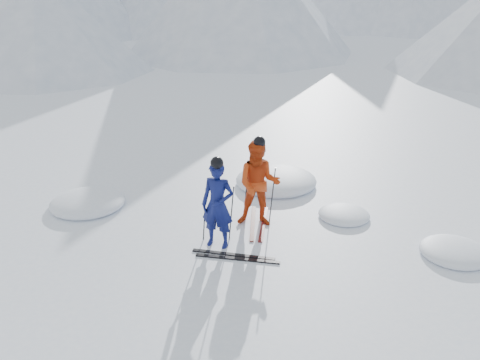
{
  "coord_description": "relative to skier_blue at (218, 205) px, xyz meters",
  "views": [
    {
      "loc": [
        -0.37,
        -9.63,
        5.33
      ],
      "look_at": [
        -1.36,
        0.5,
        1.1
      ],
      "focal_mm": 38.0,
      "sensor_mm": 36.0,
      "label": 1
    }
  ],
  "objects": [
    {
      "name": "pole_blue_left",
      "position": [
        -0.3,
        0.15,
        -0.31
      ],
      "size": [
        0.12,
        0.09,
        1.23
      ],
      "primitive_type": "cylinder",
      "rotation": [
        0.05,
        0.08,
        0.0
      ],
      "color": "black",
      "rests_on": "ground"
    },
    {
      "name": "pole_blue_right",
      "position": [
        0.25,
        0.25,
        -0.31
      ],
      "size": [
        0.12,
        0.07,
        1.23
      ],
      "primitive_type": "cylinder",
      "rotation": [
        -0.04,
        0.08,
        0.0
      ],
      "color": "black",
      "rests_on": "ground"
    },
    {
      "name": "skier_blue",
      "position": [
        0.0,
        0.0,
        0.0
      ],
      "size": [
        0.76,
        0.58,
        1.85
      ],
      "primitive_type": "imported",
      "rotation": [
        0.0,
        0.0,
        -0.22
      ],
      "color": "#0D1453",
      "rests_on": "ground"
    },
    {
      "name": "ski_worn_right",
      "position": [
        0.89,
        1.03,
        -0.91
      ],
      "size": [
        0.13,
        1.7,
        0.03
      ],
      "primitive_type": "cube",
      "rotation": [
        0.0,
        0.0,
        -0.03
      ],
      "color": "black",
      "rests_on": "ground"
    },
    {
      "name": "pole_red_right",
      "position": [
        1.07,
        1.18,
        -0.27
      ],
      "size": [
        0.13,
        0.09,
        1.31
      ],
      "primitive_type": "cylinder",
      "rotation": [
        -0.05,
        0.08,
        0.0
      ],
      "color": "black",
      "rests_on": "ground"
    },
    {
      "name": "skier_red",
      "position": [
        0.77,
        1.03,
        0.06
      ],
      "size": [
        0.96,
        0.75,
        1.97
      ],
      "primitive_type": "imported",
      "rotation": [
        0.0,
        0.0,
        0.01
      ],
      "color": "#C63A0F",
      "rests_on": "ground"
    },
    {
      "name": "ground",
      "position": [
        1.72,
        0.44,
        -0.93
      ],
      "size": [
        160.0,
        160.0,
        0.0
      ],
      "primitive_type": "plane",
      "color": "white",
      "rests_on": "ground"
    },
    {
      "name": "ski_loose_b",
      "position": [
        0.46,
        -0.53,
        -0.91
      ],
      "size": [
        1.7,
        0.23,
        0.03
      ],
      "primitive_type": "cube",
      "rotation": [
        0.0,
        0.0,
        1.49
      ],
      "color": "black",
      "rests_on": "ground"
    },
    {
      "name": "pole_red_left",
      "position": [
        0.47,
        1.28,
        -0.27
      ],
      "size": [
        0.13,
        0.1,
        1.31
      ],
      "primitive_type": "cylinder",
      "rotation": [
        0.06,
        0.08,
        0.0
      ],
      "color": "black",
      "rests_on": "ground"
    },
    {
      "name": "ski_worn_left",
      "position": [
        0.65,
        1.03,
        -0.91
      ],
      "size": [
        0.17,
        1.7,
        0.03
      ],
      "primitive_type": "cube",
      "rotation": [
        0.0,
        0.0,
        0.04
      ],
      "color": "black",
      "rests_on": "ground"
    },
    {
      "name": "ski_loose_a",
      "position": [
        0.36,
        -0.38,
        -0.91
      ],
      "size": [
        1.7,
        0.29,
        0.03
      ],
      "primitive_type": "cube",
      "rotation": [
        0.0,
        0.0,
        1.45
      ],
      "color": "black",
      "rests_on": "ground"
    },
    {
      "name": "snow_lumps",
      "position": [
        0.4,
        2.29,
        -0.93
      ],
      "size": [
        9.82,
        5.08,
        0.48
      ],
      "color": "white",
      "rests_on": "ground"
    }
  ]
}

